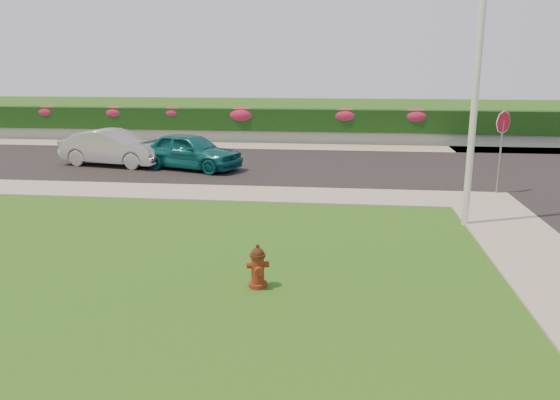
# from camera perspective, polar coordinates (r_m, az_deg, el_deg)

# --- Properties ---
(ground) EXTENTS (120.00, 120.00, 0.00)m
(ground) POSITION_cam_1_polar(r_m,az_deg,el_deg) (8.43, -15.45, -13.40)
(ground) COLOR black
(ground) RESTS_ON ground
(street_far) EXTENTS (26.00, 8.00, 0.04)m
(street_far) POSITION_cam_1_polar(r_m,az_deg,el_deg) (22.71, -14.06, 3.86)
(street_far) COLOR black
(street_far) RESTS_ON ground
(sidewalk_far) EXTENTS (24.00, 2.00, 0.04)m
(sidewalk_far) POSITION_cam_1_polar(r_m,az_deg,el_deg) (18.67, -22.31, 1.13)
(sidewalk_far) COLOR gray
(sidewalk_far) RESTS_ON ground
(curb_corner) EXTENTS (2.00, 2.00, 0.04)m
(curb_corner) POSITION_cam_1_polar(r_m,az_deg,el_deg) (16.82, 20.26, 0.01)
(curb_corner) COLOR gray
(curb_corner) RESTS_ON ground
(sidewalk_beyond) EXTENTS (34.00, 2.00, 0.04)m
(sidewalk_beyond) POSITION_cam_1_polar(r_m,az_deg,el_deg) (26.48, -2.05, 5.64)
(sidewalk_beyond) COLOR gray
(sidewalk_beyond) RESTS_ON ground
(retaining_wall) EXTENTS (34.00, 0.40, 0.60)m
(retaining_wall) POSITION_cam_1_polar(r_m,az_deg,el_deg) (27.92, -1.58, 6.64)
(retaining_wall) COLOR gray
(retaining_wall) RESTS_ON ground
(hedge) EXTENTS (32.00, 0.90, 1.10)m
(hedge) POSITION_cam_1_polar(r_m,az_deg,el_deg) (27.92, -1.56, 8.40)
(hedge) COLOR black
(hedge) RESTS_ON retaining_wall
(fire_hydrant) EXTENTS (0.40, 0.38, 0.78)m
(fire_hydrant) POSITION_cam_1_polar(r_m,az_deg,el_deg) (9.61, -2.33, -7.03)
(fire_hydrant) COLOR #59150E
(fire_hydrant) RESTS_ON ground
(sedan_teal) EXTENTS (4.28, 2.79, 1.35)m
(sedan_teal) POSITION_cam_1_polar(r_m,az_deg,el_deg) (20.62, -9.37, 5.08)
(sedan_teal) COLOR #0B5457
(sedan_teal) RESTS_ON street_far
(sedan_silver) EXTENTS (4.35, 2.22, 1.37)m
(sedan_silver) POSITION_cam_1_polar(r_m,az_deg,el_deg) (22.08, -16.95, 5.25)
(sedan_silver) COLOR #9A9DA1
(sedan_silver) RESTS_ON street_far
(utility_pole) EXTENTS (0.16, 0.16, 6.83)m
(utility_pole) POSITION_cam_1_polar(r_m,az_deg,el_deg) (13.63, 19.83, 11.46)
(utility_pole) COLOR silver
(utility_pole) RESTS_ON ground
(stop_sign) EXTENTS (0.53, 0.46, 2.52)m
(stop_sign) POSITION_cam_1_polar(r_m,az_deg,el_deg) (17.54, 22.21, 6.53)
(stop_sign) COLOR slate
(stop_sign) RESTS_ON ground
(flower_clump_a) EXTENTS (1.30, 0.84, 0.65)m
(flower_clump_a) POSITION_cam_1_polar(r_m,az_deg,el_deg) (31.62, -23.07, 8.48)
(flower_clump_a) COLOR #BF2059
(flower_clump_a) RESTS_ON hedge
(flower_clump_b) EXTENTS (1.32, 0.85, 0.66)m
(flower_clump_b) POSITION_cam_1_polar(r_m,az_deg,el_deg) (29.96, -16.82, 8.74)
(flower_clump_b) COLOR #BF2059
(flower_clump_b) RESTS_ON hedge
(flower_clump_c) EXTENTS (1.24, 0.80, 0.62)m
(flower_clump_c) POSITION_cam_1_polar(r_m,az_deg,el_deg) (28.87, -11.11, 8.93)
(flower_clump_c) COLOR #BF2059
(flower_clump_c) RESTS_ON hedge
(flower_clump_d) EXTENTS (1.56, 1.00, 0.78)m
(flower_clump_d) POSITION_cam_1_polar(r_m,az_deg,el_deg) (27.99, -4.00, 8.88)
(flower_clump_d) COLOR #BF2059
(flower_clump_d) RESTS_ON hedge
(flower_clump_e) EXTENTS (1.45, 0.93, 0.72)m
(flower_clump_e) POSITION_cam_1_polar(r_m,az_deg,el_deg) (27.51, 6.80, 8.78)
(flower_clump_e) COLOR #BF2059
(flower_clump_e) RESTS_ON hedge
(flower_clump_f) EXTENTS (1.45, 0.93, 0.73)m
(flower_clump_f) POSITION_cam_1_polar(r_m,az_deg,el_deg) (27.72, 13.98, 8.51)
(flower_clump_f) COLOR #BF2059
(flower_clump_f) RESTS_ON hedge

